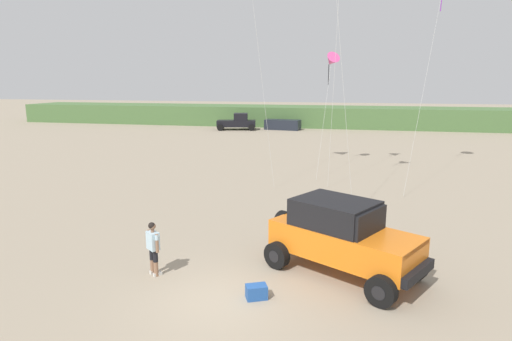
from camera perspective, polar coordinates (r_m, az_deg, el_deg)
The scene contains 8 objects.
ground_plane at distance 12.05m, azimuth -4.64°, elevation -16.83°, with size 220.00×220.00×0.00m, color gray.
dune_ridge at distance 56.96m, azimuth 12.11°, elevation 6.96°, with size 90.00×7.14×2.50m, color #4C703D.
jeep at distance 13.34m, azimuth 11.32°, elevation -8.46°, with size 4.98×4.20×2.26m.
person_watching at distance 13.42m, azimuth -13.45°, elevation -9.64°, with size 0.52×0.46×1.67m.
cooler_box at distance 12.05m, azimuth 0.06°, elevation -15.77°, with size 0.56×0.36×0.38m, color #23519E.
distant_pickup at distance 52.04m, azimuth -2.47°, elevation 6.43°, with size 4.90×3.25×1.98m.
distant_sedan at distance 52.31m, azimuth 3.55°, elevation 6.08°, with size 4.20×1.70×1.20m, color #1E232D.
kite_black_sled at distance 29.57m, azimuth 9.94°, elevation 14.10°, with size 1.44×5.29×7.72m.
Camera 1 is at (3.20, -10.09, 5.76)m, focal length 30.22 mm.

